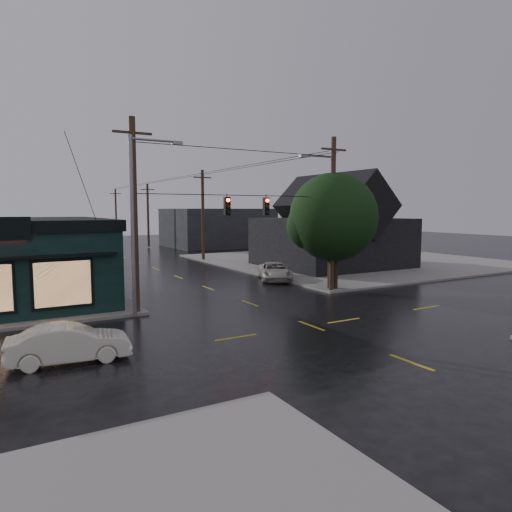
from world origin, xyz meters
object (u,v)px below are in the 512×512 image
corner_tree (334,217)px  sedan_cream (69,343)px  utility_pole_nw (137,314)px  utility_pole_ne (331,292)px  suv_silver (275,271)px

corner_tree → sedan_cream: corner_tree is taller
utility_pole_nw → utility_pole_ne: size_ratio=1.00×
utility_pole_ne → suv_silver: bearing=94.6°
utility_pole_ne → sedan_cream: utility_pole_ne is taller
utility_pole_ne → suv_silver: size_ratio=2.06×
utility_pole_ne → suv_silver: (-0.50, 6.28, 0.69)m
corner_tree → utility_pole_nw: size_ratio=0.77×
utility_pole_nw → sedan_cream: bearing=-123.2°
sedan_cream → utility_pole_ne: bearing=-63.9°
sedan_cream → corner_tree: bearing=-63.0°
corner_tree → suv_silver: (-1.00, 5.78, -4.26)m
sedan_cream → suv_silver: sedan_cream is taller
sedan_cream → suv_silver: bearing=-47.1°
utility_pole_nw → utility_pole_ne: same height
corner_tree → sedan_cream: size_ratio=1.86×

